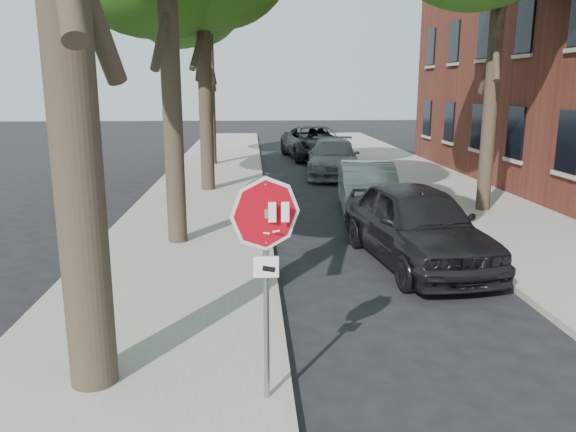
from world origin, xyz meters
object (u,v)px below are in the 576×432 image
object	(u,v)px
car_b	(368,188)
tree_far	(208,7)
car_c	(333,158)
car_a	(416,224)
car_d	(315,143)
stop_sign	(266,247)

from	to	relation	value
car_b	tree_far	bearing A→B (deg)	121.96
car_b	car_c	world-z (taller)	car_c
tree_far	car_a	xyz separation A→B (m)	(5.32, -15.77, -6.37)
car_b	car_d	bearing A→B (deg)	96.10
car_c	car_b	bearing A→B (deg)	-83.00
stop_sign	tree_far	bearing A→B (deg)	95.46
car_b	car_d	size ratio (longest dim) A/B	0.74
tree_far	stop_sign	bearing A→B (deg)	-84.54
car_c	car_d	xyz separation A→B (m)	(-0.11, 5.97, 0.09)
tree_far	car_b	bearing A→B (deg)	-63.64
tree_far	car_d	bearing A→B (deg)	24.51
car_a	car_b	world-z (taller)	car_a
car_c	car_a	bearing A→B (deg)	-83.00
car_c	car_d	distance (m)	5.97
car_a	car_c	bearing A→B (deg)	82.81
car_a	car_d	size ratio (longest dim) A/B	0.82
car_c	stop_sign	bearing A→B (deg)	-93.66
car_a	car_d	distance (m)	18.14
car_b	car_c	xyz separation A→B (m)	(0.00, 7.15, 0.02)
stop_sign	car_b	xyz separation A→B (m)	(3.30, 10.40, -1.21)
car_a	stop_sign	bearing A→B (deg)	-128.77
car_d	stop_sign	bearing A→B (deg)	-104.18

